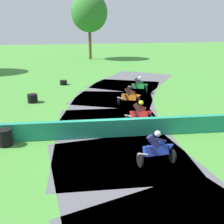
# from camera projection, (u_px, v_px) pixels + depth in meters

# --- Properties ---
(ground_plane) EXTENTS (120.00, 120.00, 0.00)m
(ground_plane) POSITION_uv_depth(u_px,v_px,m) (113.00, 136.00, 13.75)
(ground_plane) COLOR #428433
(track_asphalt) EXTENTS (12.83, 37.52, 0.01)m
(track_asphalt) POSITION_uv_depth(u_px,v_px,m) (146.00, 135.00, 13.94)
(track_asphalt) COLOR #515156
(track_asphalt) RESTS_ON ground
(safety_barrier) EXTENTS (23.69, 1.90, 0.90)m
(safety_barrier) POSITION_uv_depth(u_px,v_px,m) (223.00, 123.00, 14.28)
(safety_barrier) COLOR #1E8466
(safety_barrier) RESTS_ON ground
(motorcycle_lead_green) EXTENTS (1.72, 1.18, 1.43)m
(motorcycle_lead_green) POSITION_uv_depth(u_px,v_px,m) (139.00, 85.00, 21.80)
(motorcycle_lead_green) COLOR black
(motorcycle_lead_green) RESTS_ON ground
(motorcycle_chase_orange) EXTENTS (1.71, 1.17, 1.42)m
(motorcycle_chase_orange) POSITION_uv_depth(u_px,v_px,m) (130.00, 96.00, 18.59)
(motorcycle_chase_orange) COLOR black
(motorcycle_chase_orange) RESTS_ON ground
(motorcycle_trailing_red) EXTENTS (1.72, 1.04, 1.42)m
(motorcycle_trailing_red) POSITION_uv_depth(u_px,v_px,m) (140.00, 113.00, 15.21)
(motorcycle_trailing_red) COLOR black
(motorcycle_trailing_red) RESTS_ON ground
(motorcycle_fourth_blue) EXTENTS (1.68, 0.90, 1.42)m
(motorcycle_fourth_blue) POSITION_uv_depth(u_px,v_px,m) (157.00, 149.00, 10.99)
(motorcycle_fourth_blue) COLOR black
(motorcycle_fourth_blue) RESTS_ON ground
(tire_stack_near) EXTENTS (0.65, 0.65, 0.40)m
(tire_stack_near) POSITION_uv_depth(u_px,v_px,m) (63.00, 83.00, 24.90)
(tire_stack_near) COLOR black
(tire_stack_near) RESTS_ON ground
(tire_stack_mid_a) EXTENTS (0.71, 0.71, 0.60)m
(tire_stack_mid_a) POSITION_uv_depth(u_px,v_px,m) (33.00, 98.00, 19.40)
(tire_stack_mid_a) COLOR black
(tire_stack_mid_a) RESTS_ON ground
(tire_stack_mid_b) EXTENTS (0.64, 0.64, 0.80)m
(tire_stack_mid_b) POSITION_uv_depth(u_px,v_px,m) (5.00, 138.00, 12.60)
(tire_stack_mid_b) COLOR black
(tire_stack_mid_b) RESTS_ON ground
(traffic_cone) EXTENTS (0.28, 0.28, 0.44)m
(traffic_cone) POSITION_uv_depth(u_px,v_px,m) (218.00, 119.00, 15.54)
(traffic_cone) COLOR orange
(traffic_cone) RESTS_ON ground
(tree_far_right) EXTENTS (5.34, 5.34, 9.57)m
(tree_far_right) POSITION_uv_depth(u_px,v_px,m) (89.00, 13.00, 39.80)
(tree_far_right) COLOR brown
(tree_far_right) RESTS_ON ground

